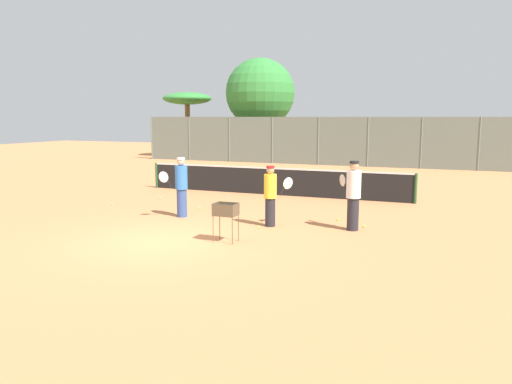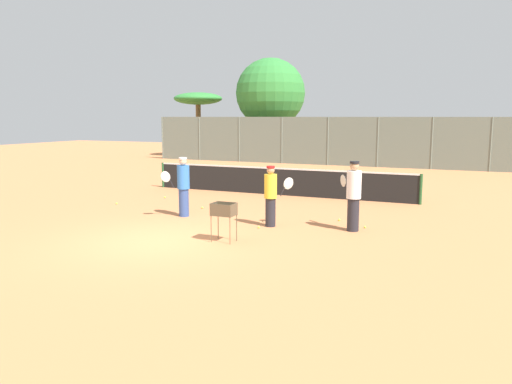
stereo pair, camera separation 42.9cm
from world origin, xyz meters
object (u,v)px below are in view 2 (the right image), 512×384
object	(u,v)px
ball_cart	(224,212)
parked_car	(272,149)
player_red_cap	(183,186)
player_yellow_shirt	(271,195)
player_white_outfit	(354,195)
tennis_net	(278,181)

from	to	relation	value
ball_cart	parked_car	size ratio (longest dim) A/B	0.23
player_red_cap	player_yellow_shirt	xyz separation A→B (m)	(2.97, -0.23, -0.06)
player_red_cap	ball_cart	bearing A→B (deg)	88.48
player_white_outfit	ball_cart	bearing A→B (deg)	88.22
tennis_net	player_yellow_shirt	xyz separation A→B (m)	(1.87, -5.32, 0.32)
player_yellow_shirt	parked_car	size ratio (longest dim) A/B	0.40
player_white_outfit	ball_cart	xyz separation A→B (m)	(-2.61, -2.41, -0.25)
ball_cart	parked_car	distance (m)	24.74
player_yellow_shirt	player_red_cap	bearing A→B (deg)	132.85
player_white_outfit	player_red_cap	world-z (taller)	player_white_outfit
player_white_outfit	player_red_cap	xyz separation A→B (m)	(-5.18, -0.14, -0.03)
parked_car	player_yellow_shirt	bearing A→B (deg)	-68.00
player_red_cap	parked_car	distance (m)	21.81
ball_cart	parked_car	bearing A→B (deg)	109.37
player_white_outfit	player_red_cap	distance (m)	5.18
tennis_net	player_yellow_shirt	size ratio (longest dim) A/B	6.36
tennis_net	player_red_cap	size ratio (longest dim) A/B	5.94
player_white_outfit	tennis_net	bearing A→B (deg)	-4.97
player_yellow_shirt	parked_car	world-z (taller)	player_yellow_shirt
parked_car	player_white_outfit	bearing A→B (deg)	-62.67
player_white_outfit	player_yellow_shirt	world-z (taller)	player_white_outfit
player_red_cap	tennis_net	bearing A→B (deg)	-152.27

